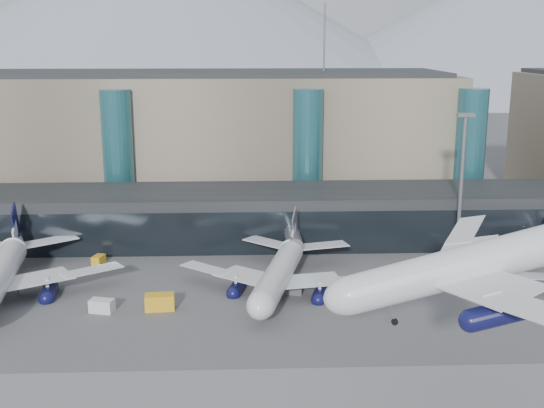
{
  "coord_description": "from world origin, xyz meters",
  "views": [
    {
      "loc": [
        -8.33,
        -68.79,
        38.09
      ],
      "look_at": [
        -4.27,
        32.0,
        13.61
      ],
      "focal_mm": 45.0,
      "sensor_mm": 36.0,
      "label": 1
    }
  ],
  "objects": [
    {
      "name": "jet_parked_left",
      "position": [
        -45.97,
        32.54,
        4.68
      ],
      "size": [
        38.08,
        38.2,
        12.39
      ],
      "rotation": [
        0.0,
        0.0,
        1.71
      ],
      "color": "silver",
      "rests_on": "ground"
    },
    {
      "name": "lightmast_mid",
      "position": [
        30.0,
        48.0,
        14.42
      ],
      "size": [
        3.0,
        1.2,
        25.6
      ],
      "color": "slate",
      "rests_on": "ground"
    },
    {
      "name": "ground",
      "position": [
        0.0,
        0.0,
        0.0
      ],
      "size": [
        900.0,
        900.0,
        0.0
      ],
      "primitive_type": "plane",
      "color": "#515154",
      "rests_on": "ground"
    },
    {
      "name": "veh_h",
      "position": [
        -20.83,
        23.9,
        1.16
      ],
      "size": [
        4.38,
        2.58,
        2.32
      ],
      "primitive_type": "cube",
      "rotation": [
        0.0,
        0.0,
        0.09
      ],
      "color": "gold",
      "rests_on": "ground"
    },
    {
      "name": "teal_towers",
      "position": [
        -14.99,
        74.01,
        14.01
      ],
      "size": [
        116.4,
        19.4,
        46.0
      ],
      "color": "#27636E",
      "rests_on": "ground"
    },
    {
      "name": "veh_b",
      "position": [
        -33.97,
        45.11,
        0.74
      ],
      "size": [
        2.2,
        2.89,
        1.48
      ],
      "primitive_type": "cube",
      "rotation": [
        0.0,
        0.0,
        1.3
      ],
      "color": "gold",
      "rests_on": "ground"
    },
    {
      "name": "terminal_main",
      "position": [
        -25.0,
        90.0,
        15.44
      ],
      "size": [
        130.0,
        30.0,
        31.0
      ],
      "color": "gray",
      "rests_on": "ground"
    },
    {
      "name": "veh_d",
      "position": [
        27.92,
        42.89,
        0.77
      ],
      "size": [
        3.05,
        2.57,
        1.54
      ],
      "primitive_type": "cube",
      "rotation": [
        0.0,
        0.0,
        0.51
      ],
      "color": "silver",
      "rests_on": "ground"
    },
    {
      "name": "veh_a",
      "position": [
        -29.01,
        23.35,
        0.94
      ],
      "size": [
        3.7,
        2.64,
        1.88
      ],
      "primitive_type": "cube",
      "rotation": [
        0.0,
        0.0,
        -0.25
      ],
      "color": "silver",
      "rests_on": "ground"
    },
    {
      "name": "mountain_ridge",
      "position": [
        15.97,
        380.0,
        45.74
      ],
      "size": [
        910.0,
        400.0,
        110.0
      ],
      "color": "gray",
      "rests_on": "ground"
    },
    {
      "name": "veh_g",
      "position": [
        31.17,
        34.92,
        0.65
      ],
      "size": [
        2.49,
        2.51,
        1.3
      ],
      "primitive_type": "cube",
      "rotation": [
        0.0,
        0.0,
        -0.8
      ],
      "color": "silver",
      "rests_on": "ground"
    },
    {
      "name": "concourse",
      "position": [
        -0.02,
        57.73,
        4.97
      ],
      "size": [
        170.0,
        27.0,
        10.0
      ],
      "color": "black",
      "rests_on": "ground"
    },
    {
      "name": "hero_jet",
      "position": [
        16.93,
        -5.45,
        17.85
      ],
      "size": [
        34.59,
        35.27,
        11.38
      ],
      "rotation": [
        0.0,
        -0.28,
        -0.07
      ],
      "color": "silver",
      "rests_on": "ground"
    },
    {
      "name": "veh_c",
      "position": [
        -1.56,
        29.86,
        1.11
      ],
      "size": [
        4.4,
        3.11,
        2.21
      ],
      "primitive_type": "cube",
      "rotation": [
        0.0,
        0.0,
        -0.28
      ],
      "color": "#4D4D52",
      "rests_on": "ground"
    },
    {
      "name": "jet_parked_mid",
      "position": [
        -2.67,
        32.38,
        4.27
      ],
      "size": [
        34.04,
        35.1,
        11.28
      ],
      "rotation": [
        0.0,
        0.0,
        1.33
      ],
      "color": "silver",
      "rests_on": "ground"
    }
  ]
}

